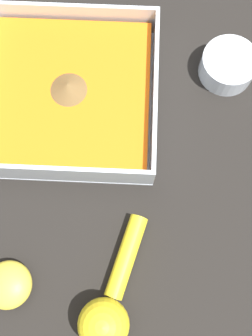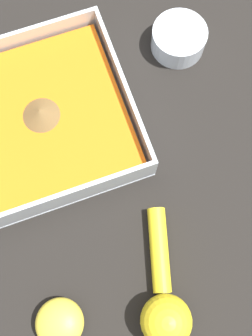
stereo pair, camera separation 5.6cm
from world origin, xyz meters
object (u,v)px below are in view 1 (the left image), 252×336
Objects in this scene: square_dish at (71,95)px; lemon_squeezer at (108,310)px; lemon_half at (8,285)px; spice_bowl at (228,66)px.

square_dish is 0.32m from lemon_squeezer.
square_dish is 0.29m from lemon_half.
lemon_half is (-0.28, 0.06, -0.01)m from square_dish.
lemon_squeezer is at bearing -100.43° from lemon_half.
lemon_half is at bearing -84.13° from lemon_squeezer.
spice_bowl is 0.41m from lemon_squeezer.
lemon_squeezer is at bearing -166.19° from square_dish.
lemon_squeezer is (-0.31, -0.08, 0.01)m from square_dish.
lemon_squeezer is 0.14m from lemon_half.
spice_bowl is 1.35× the size of lemon_half.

